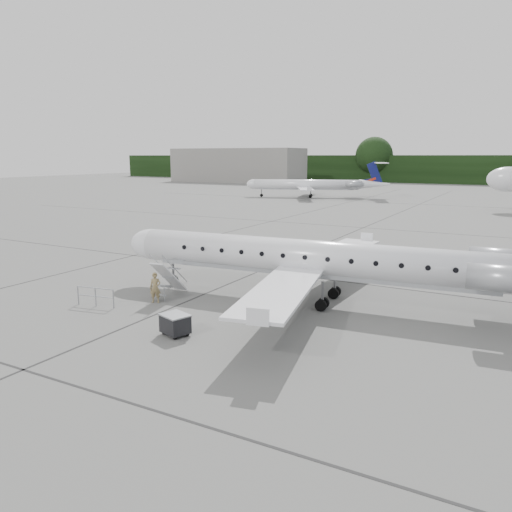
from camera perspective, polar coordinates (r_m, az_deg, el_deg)
The scene contains 9 objects.
ground at distance 25.06m, azimuth 6.04°, elevation -6.87°, with size 320.00×320.00×0.00m, color #62625F.
treeline at distance 152.31m, azimuth 25.71°, elevation 8.84°, with size 260.00×4.00×8.00m, color black.
terminal_building at distance 153.91m, azimuth -2.15°, elevation 10.32°, with size 40.00×14.00×10.00m, color slate.
main_regional_jet at distance 26.77m, azimuth 6.54°, elevation 1.77°, with size 26.41×19.02×6.77m, color silver, non-canonical shape.
airstair at distance 28.55m, azimuth -9.88°, elevation -2.49°, with size 0.85×2.44×2.12m, color silver, non-canonical shape.
passenger at distance 27.51m, azimuth -11.44°, elevation -3.57°, with size 0.61×0.40×1.66m, color olive.
safety_railing at distance 27.72m, azimuth -17.86°, elevation -4.49°, with size 2.20×0.08×1.00m, color gray, non-canonical shape.
baggage_cart at distance 22.56m, azimuth -9.22°, elevation -7.69°, with size 1.17×0.95×1.02m, color black, non-canonical shape.
bg_regional_left at distance 96.71m, azimuth 5.75°, elevation 8.68°, with size 25.62×18.45×6.72m, color silver, non-canonical shape.
Camera 1 is at (9.12, -21.99, 7.82)m, focal length 35.00 mm.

